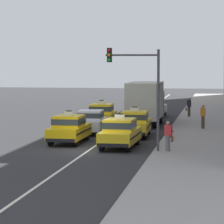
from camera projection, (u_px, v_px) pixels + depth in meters
ground_plane at (88, 151)px, 36.13m from camera, size 160.00×160.00×0.00m
lane_stripe_left_right at (135, 119)px, 55.81m from camera, size 0.14×80.00×0.01m
sidewalk_curb at (200, 125)px, 49.99m from camera, size 4.00×90.00×0.15m
taxi_left_nearest at (69, 128)px, 39.43m from camera, size 1.86×4.58×1.96m
sedan_left_second at (91, 121)px, 44.47m from camera, size 1.96×4.38×1.58m
taxi_left_third at (102, 114)px, 49.69m from camera, size 2.01×4.63×1.96m
taxi_right_nearest at (120, 132)px, 37.26m from camera, size 1.93×4.60×1.96m
taxi_right_second at (135, 123)px, 42.67m from camera, size 1.96×4.62×1.96m
box_truck_right_third at (146, 102)px, 50.39m from camera, size 2.37×6.99×3.27m
sedan_right_fourth at (154, 107)px, 57.91m from camera, size 1.89×4.35×1.58m
pedestrian_near_crosswalk at (203, 116)px, 46.45m from camera, size 0.36×0.24×1.66m
pedestrian_mid_block at (189, 107)px, 56.39m from camera, size 0.47×0.24×1.60m
pedestrian_by_storefront at (168, 136)px, 34.97m from camera, size 0.47×0.24×1.58m
fire_hydrant at (171, 131)px, 41.14m from camera, size 0.36×0.22×0.73m
traffic_light_pole at (140, 81)px, 34.95m from camera, size 2.87×0.33×5.58m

